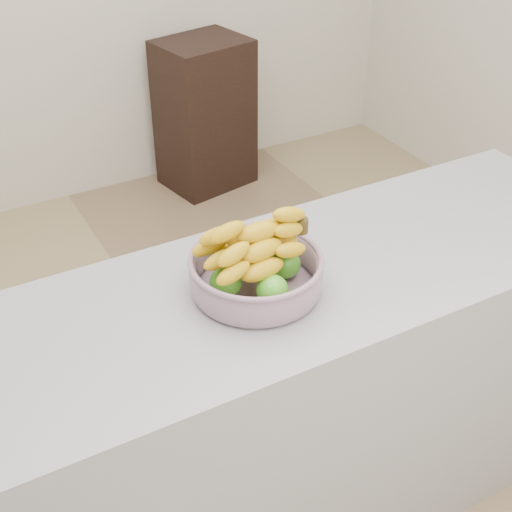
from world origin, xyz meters
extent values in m
plane|color=#95835B|center=(0.00, 0.00, 0.00)|extent=(4.00, 4.00, 0.00)
cube|color=gray|center=(0.00, -0.31, 0.45)|extent=(2.00, 0.60, 0.90)
cube|color=black|center=(0.75, 1.78, 0.41)|extent=(0.51, 0.44, 0.81)
cylinder|color=#94A1B1|center=(-0.08, -0.31, 0.91)|extent=(0.28, 0.28, 0.01)
torus|color=#94A1B1|center=(-0.08, -0.31, 0.99)|extent=(0.33, 0.33, 0.02)
sphere|color=#42991A|center=(-0.08, -0.39, 0.95)|extent=(0.08, 0.08, 0.08)
sphere|color=#42991A|center=(0.00, -0.31, 0.95)|extent=(0.08, 0.08, 0.08)
sphere|color=#42991A|center=(-0.08, -0.23, 0.95)|extent=(0.08, 0.08, 0.08)
sphere|color=#42991A|center=(-0.16, -0.31, 0.95)|extent=(0.08, 0.08, 0.08)
ellipsoid|color=yellow|center=(-0.09, -0.36, 1.00)|extent=(0.21, 0.07, 0.05)
ellipsoid|color=yellow|center=(-0.09, -0.31, 1.00)|extent=(0.21, 0.05, 0.05)
ellipsoid|color=yellow|center=(-0.09, -0.25, 1.00)|extent=(0.21, 0.07, 0.05)
ellipsoid|color=yellow|center=(-0.08, -0.33, 1.03)|extent=(0.21, 0.08, 0.05)
ellipsoid|color=yellow|center=(-0.08, -0.28, 1.03)|extent=(0.21, 0.09, 0.05)
ellipsoid|color=yellow|center=(-0.08, -0.31, 1.07)|extent=(0.21, 0.05, 0.05)
cylinder|color=#3E3313|center=(0.04, -0.31, 1.05)|extent=(0.03, 0.03, 0.04)
camera|label=1|loc=(-0.76, -1.52, 1.95)|focal=50.00mm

